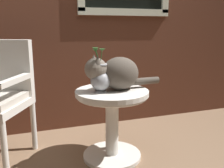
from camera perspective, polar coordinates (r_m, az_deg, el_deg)
name	(u,v)px	position (r m, az deg, el deg)	size (l,w,h in m)	color
ground_plane	(106,162)	(2.08, -1.43, -17.12)	(6.00, 6.00, 0.00)	#7F6047
wicker_side_table	(112,113)	(2.00, 0.00, -6.55)	(0.57, 0.57, 0.56)	silver
cat	(116,73)	(1.94, 0.88, 2.57)	(0.62, 0.26, 0.28)	brown
pewter_vase_with_ivy	(100,78)	(1.87, -2.66, 1.31)	(0.15, 0.15, 0.33)	#99999E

